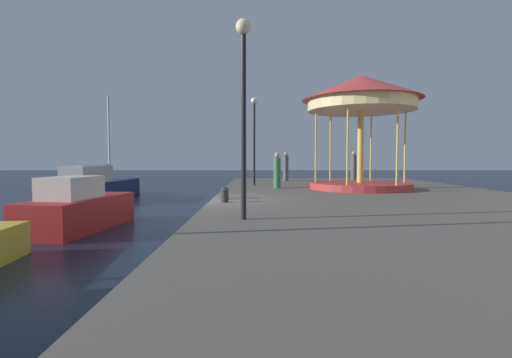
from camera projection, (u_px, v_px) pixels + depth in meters
ground_plane at (213, 222)px, 13.09m from camera, size 120.00×120.00×0.00m
quay_dock at (389, 211)px, 13.05m from camera, size 12.28×28.37×0.80m
sailboat_navy at (98, 187)px, 20.30m from camera, size 2.20×7.41×5.83m
motorboat_red at (80, 209)px, 11.77m from camera, size 2.17×4.29×1.68m
carousel at (362, 104)px, 17.42m from camera, size 5.48×5.48×5.27m
lamp_post_near_edge at (245, 85)px, 8.62m from camera, size 0.36×0.36×4.61m
lamp_post_mid_promenade at (255, 126)px, 19.95m from camera, size 0.36×0.36×4.67m
bollard_north at (225, 192)px, 13.56m from camera, size 0.24×0.24×0.40m
bollard_south at (226, 193)px, 13.16m from camera, size 0.24×0.24×0.40m
bollard_center at (226, 196)px, 12.28m from camera, size 0.24×0.24×0.40m
person_near_carousel at (355, 167)px, 24.21m from camera, size 0.34×0.34×1.90m
person_mid_promenade at (287, 167)px, 24.02m from camera, size 0.34×0.34×1.86m
person_far_corner at (278, 171)px, 18.16m from camera, size 0.34×0.34×1.72m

